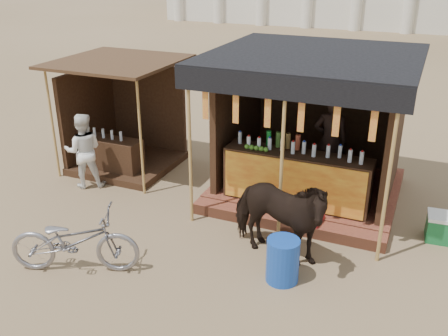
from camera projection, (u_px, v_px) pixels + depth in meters
ground at (181, 276)px, 7.36m from camera, size 120.00×120.00×0.00m
main_stall at (310, 146)px, 9.42m from camera, size 3.60×3.61×2.78m
secondary_stall at (120, 128)px, 10.90m from camera, size 2.40×2.40×2.38m
cow at (277, 217)px, 7.51m from camera, size 1.85×1.13×1.46m
motorbike at (75, 241)px, 7.32m from camera, size 2.01×1.32×1.00m
bystander at (84, 151)px, 9.90m from camera, size 0.94×0.88×1.53m
blue_barrel at (283, 260)px, 7.14m from camera, size 0.60×0.60×0.67m
red_crate at (309, 223)px, 8.49m from camera, size 0.47×0.44×0.30m
cooler at (447, 228)px, 8.18m from camera, size 0.67×0.49×0.46m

